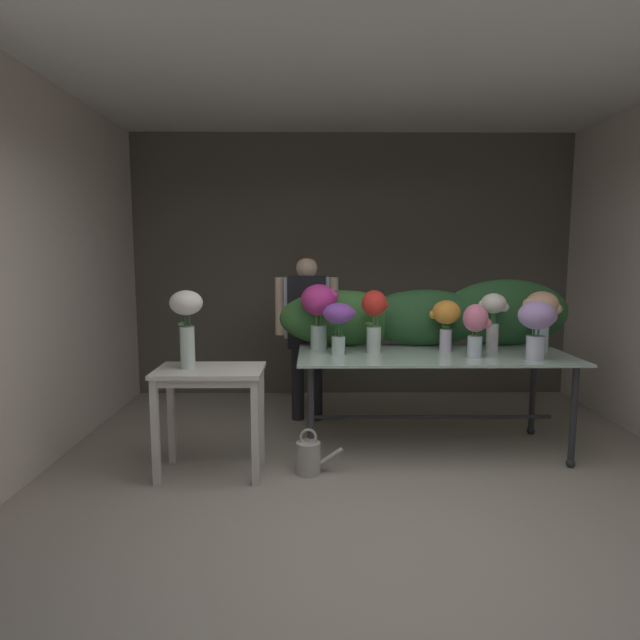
{
  "coord_description": "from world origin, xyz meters",
  "views": [
    {
      "loc": [
        -0.42,
        -2.62,
        1.63
      ],
      "look_at": [
        -0.38,
        1.32,
        1.13
      ],
      "focal_mm": 30.05,
      "sensor_mm": 36.0,
      "label": 1
    }
  ],
  "objects_px": {
    "vase_lilac_tulips": "(536,322)",
    "watering_can": "(309,457)",
    "vase_violet_dahlias": "(338,319)",
    "vase_rosy_anemones": "(476,326)",
    "vase_ivory_roses": "(493,314)",
    "vase_magenta_hydrangea": "(319,307)",
    "vase_white_roses_tall": "(186,318)",
    "vase_sunset_stock": "(446,318)",
    "display_table_glass": "(433,366)",
    "vase_peach_ranunculus": "(541,312)",
    "florist": "(307,320)",
    "vase_scarlet_lilies": "(374,315)",
    "side_table_white": "(210,384)"
  },
  "relations": [
    {
      "from": "vase_lilac_tulips",
      "to": "vase_magenta_hydrangea",
      "type": "xyz_separation_m",
      "value": [
        -1.65,
        0.46,
        0.08
      ]
    },
    {
      "from": "vase_violet_dahlias",
      "to": "vase_rosy_anemones",
      "type": "xyz_separation_m",
      "value": [
        1.06,
        -0.14,
        -0.04
      ]
    },
    {
      "from": "vase_violet_dahlias",
      "to": "vase_ivory_roses",
      "type": "bearing_deg",
      "value": 4.35
    },
    {
      "from": "florist",
      "to": "vase_lilac_tulips",
      "type": "distance_m",
      "value": 2.07
    },
    {
      "from": "vase_scarlet_lilies",
      "to": "vase_magenta_hydrangea",
      "type": "bearing_deg",
      "value": 162.11
    },
    {
      "from": "vase_violet_dahlias",
      "to": "vase_magenta_hydrangea",
      "type": "xyz_separation_m",
      "value": [
        -0.16,
        0.23,
        0.08
      ]
    },
    {
      "from": "vase_ivory_roses",
      "to": "watering_can",
      "type": "height_order",
      "value": "vase_ivory_roses"
    },
    {
      "from": "vase_rosy_anemones",
      "to": "watering_can",
      "type": "distance_m",
      "value": 1.62
    },
    {
      "from": "side_table_white",
      "to": "florist",
      "type": "distance_m",
      "value": 1.48
    },
    {
      "from": "vase_magenta_hydrangea",
      "to": "vase_white_roses_tall",
      "type": "height_order",
      "value": "vase_magenta_hydrangea"
    },
    {
      "from": "vase_violet_dahlias",
      "to": "vase_ivory_roses",
      "type": "distance_m",
      "value": 1.27
    },
    {
      "from": "vase_violet_dahlias",
      "to": "display_table_glass",
      "type": "bearing_deg",
      "value": 3.2
    },
    {
      "from": "vase_violet_dahlias",
      "to": "vase_peach_ranunculus",
      "type": "height_order",
      "value": "vase_peach_ranunculus"
    },
    {
      "from": "side_table_white",
      "to": "vase_scarlet_lilies",
      "type": "height_order",
      "value": "vase_scarlet_lilies"
    },
    {
      "from": "display_table_glass",
      "to": "florist",
      "type": "xyz_separation_m",
      "value": [
        -1.04,
        0.82,
        0.28
      ]
    },
    {
      "from": "florist",
      "to": "vase_peach_ranunculus",
      "type": "distance_m",
      "value": 2.08
    },
    {
      "from": "side_table_white",
      "to": "vase_scarlet_lilies",
      "type": "bearing_deg",
      "value": 21.82
    },
    {
      "from": "florist",
      "to": "vase_scarlet_lilies",
      "type": "distance_m",
      "value": 0.97
    },
    {
      "from": "vase_white_roses_tall",
      "to": "vase_lilac_tulips",
      "type": "bearing_deg",
      "value": 4.08
    },
    {
      "from": "vase_violet_dahlias",
      "to": "vase_rosy_anemones",
      "type": "distance_m",
      "value": 1.07
    },
    {
      "from": "side_table_white",
      "to": "vase_magenta_hydrangea",
      "type": "distance_m",
      "value": 1.14
    },
    {
      "from": "vase_ivory_roses",
      "to": "vase_magenta_hydrangea",
      "type": "relative_size",
      "value": 0.88
    },
    {
      "from": "vase_ivory_roses",
      "to": "display_table_glass",
      "type": "bearing_deg",
      "value": -173.89
    },
    {
      "from": "vase_sunset_stock",
      "to": "vase_ivory_roses",
      "type": "xyz_separation_m",
      "value": [
        0.38,
        -0.04,
        0.03
      ]
    },
    {
      "from": "watering_can",
      "to": "vase_violet_dahlias",
      "type": "bearing_deg",
      "value": 61.79
    },
    {
      "from": "side_table_white",
      "to": "vase_white_roses_tall",
      "type": "xyz_separation_m",
      "value": [
        -0.16,
        0.0,
        0.48
      ]
    },
    {
      "from": "vase_ivory_roses",
      "to": "vase_magenta_hydrangea",
      "type": "height_order",
      "value": "vase_magenta_hydrangea"
    },
    {
      "from": "vase_violet_dahlias",
      "to": "vase_scarlet_lilies",
      "type": "distance_m",
      "value": 0.31
    },
    {
      "from": "side_table_white",
      "to": "vase_scarlet_lilies",
      "type": "relative_size",
      "value": 1.55
    },
    {
      "from": "vase_sunset_stock",
      "to": "vase_white_roses_tall",
      "type": "xyz_separation_m",
      "value": [
        -2.0,
        -0.56,
        0.07
      ]
    },
    {
      "from": "vase_lilac_tulips",
      "to": "vase_peach_ranunculus",
      "type": "bearing_deg",
      "value": 63.02
    },
    {
      "from": "vase_sunset_stock",
      "to": "vase_magenta_hydrangea",
      "type": "xyz_separation_m",
      "value": [
        -1.05,
        0.09,
        0.08
      ]
    },
    {
      "from": "vase_lilac_tulips",
      "to": "watering_can",
      "type": "relative_size",
      "value": 1.27
    },
    {
      "from": "vase_ivory_roses",
      "to": "watering_can",
      "type": "distance_m",
      "value": 1.88
    },
    {
      "from": "vase_scarlet_lilies",
      "to": "vase_magenta_hydrangea",
      "type": "xyz_separation_m",
      "value": [
        -0.45,
        0.15,
        0.06
      ]
    },
    {
      "from": "display_table_glass",
      "to": "watering_can",
      "type": "xyz_separation_m",
      "value": [
        -1.0,
        -0.48,
        -0.58
      ]
    },
    {
      "from": "vase_sunset_stock",
      "to": "watering_can",
      "type": "height_order",
      "value": "vase_sunset_stock"
    },
    {
      "from": "vase_ivory_roses",
      "to": "vase_peach_ranunculus",
      "type": "bearing_deg",
      "value": 12.39
    },
    {
      "from": "vase_violet_dahlias",
      "to": "vase_scarlet_lilies",
      "type": "xyz_separation_m",
      "value": [
        0.29,
        0.08,
        0.02
      ]
    },
    {
      "from": "vase_magenta_hydrangea",
      "to": "watering_can",
      "type": "bearing_deg",
      "value": -96.56
    },
    {
      "from": "vase_violet_dahlias",
      "to": "vase_white_roses_tall",
      "type": "xyz_separation_m",
      "value": [
        -1.11,
        -0.42,
        0.06
      ]
    },
    {
      "from": "vase_peach_ranunculus",
      "to": "side_table_white",
      "type": "bearing_deg",
      "value": -167.07
    },
    {
      "from": "vase_violet_dahlias",
      "to": "vase_peach_ranunculus",
      "type": "xyz_separation_m",
      "value": [
        1.7,
        0.19,
        0.04
      ]
    },
    {
      "from": "vase_lilac_tulips",
      "to": "vase_rosy_anemones",
      "type": "relative_size",
      "value": 1.07
    },
    {
      "from": "vase_lilac_tulips",
      "to": "watering_can",
      "type": "height_order",
      "value": "vase_lilac_tulips"
    },
    {
      "from": "side_table_white",
      "to": "vase_white_roses_tall",
      "type": "bearing_deg",
      "value": 179.85
    },
    {
      "from": "vase_rosy_anemones",
      "to": "vase_peach_ranunculus",
      "type": "xyz_separation_m",
      "value": [
        0.65,
        0.33,
        0.07
      ]
    },
    {
      "from": "vase_ivory_roses",
      "to": "vase_rosy_anemones",
      "type": "height_order",
      "value": "vase_ivory_roses"
    },
    {
      "from": "vase_magenta_hydrangea",
      "to": "vase_white_roses_tall",
      "type": "distance_m",
      "value": 1.15
    },
    {
      "from": "display_table_glass",
      "to": "side_table_white",
      "type": "relative_size",
      "value": 2.75
    }
  ]
}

